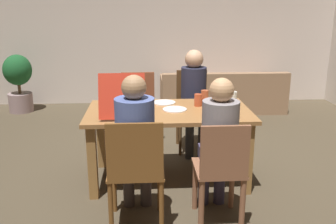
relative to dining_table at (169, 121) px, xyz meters
name	(u,v)px	position (x,y,z in m)	size (l,w,h in m)	color
ground_plane	(169,178)	(0.00, 0.00, -0.63)	(20.00, 20.00, 0.00)	#483D2C
back_wall	(157,25)	(0.00, 3.30, 0.77)	(6.59, 0.12, 2.81)	beige
dining_table	(169,121)	(0.00, 0.00, 0.00)	(1.62, 0.89, 0.75)	#976536
chair_0	(192,105)	(0.36, 0.92, -0.09)	(0.40, 0.43, 0.97)	#56381D
person_0	(194,93)	(0.36, 0.77, 0.10)	(0.31, 0.49, 1.25)	#34363B
chair_1	(136,169)	(-0.32, -0.88, -0.11)	(0.45, 0.42, 0.93)	brown
person_1	(135,138)	(-0.32, -0.74, 0.10)	(0.31, 0.48, 1.25)	#413737
chair_2	(220,172)	(0.36, -0.88, -0.16)	(0.39, 0.43, 0.90)	brown
person_2	(218,138)	(0.36, -0.74, 0.08)	(0.29, 0.47, 1.22)	#3A344E
chair_3	(138,107)	(-0.32, 0.91, -0.10)	(0.43, 0.38, 0.96)	brown
pizza_box_0	(124,107)	(-0.44, -0.09, 0.17)	(0.42, 0.55, 0.42)	red
plate_0	(225,111)	(0.55, -0.11, 0.12)	(0.22, 0.22, 0.01)	white
plate_1	(175,109)	(0.06, -0.01, 0.12)	(0.24, 0.24, 0.01)	white
plate_2	(164,103)	(-0.03, 0.27, 0.12)	(0.24, 0.24, 0.01)	white
drinking_glass_0	(198,100)	(0.31, 0.13, 0.18)	(0.08, 0.08, 0.13)	#BB4928
drinking_glass_1	(205,97)	(0.39, 0.21, 0.19)	(0.08, 0.08, 0.15)	#B4512E
drinking_glass_2	(233,98)	(0.68, 0.14, 0.19)	(0.07, 0.07, 0.14)	silver
drinking_glass_3	(231,111)	(0.55, -0.33, 0.19)	(0.07, 0.07, 0.15)	#B44D2A
couch	(221,95)	(1.09, 2.64, -0.38)	(2.08, 0.90, 0.70)	#926E50
potted_plant	(18,80)	(-2.35, 2.75, -0.09)	(0.47, 0.47, 0.97)	gray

